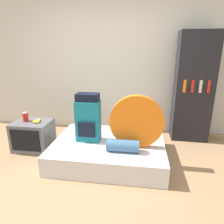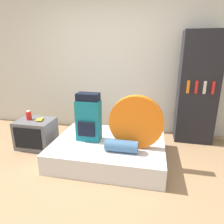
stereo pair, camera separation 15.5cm
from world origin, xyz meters
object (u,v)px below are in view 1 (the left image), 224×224
at_px(sleeping_roll, 123,146).
at_px(canister, 25,117).
at_px(backpack, 88,118).
at_px(tent_bag, 137,122).
at_px(bookshelf, 193,88).
at_px(television, 33,135).

distance_m(sleeping_roll, canister, 1.66).
distance_m(backpack, tent_bag, 0.70).
bearing_deg(backpack, bookshelf, 29.72).
bearing_deg(television, bookshelf, 17.22).
bearing_deg(canister, backpack, -7.58).
height_order(tent_bag, canister, tent_bag).
bearing_deg(bookshelf, television, -162.78).
height_order(sleeping_roll, bookshelf, bookshelf).
bearing_deg(bookshelf, tent_bag, -132.06).
bearing_deg(television, canister, 170.62).
xyz_separation_m(backpack, canister, (-1.07, 0.14, -0.08)).
bearing_deg(canister, tent_bag, -7.94).
bearing_deg(bookshelf, sleeping_roll, -132.32).
height_order(backpack, sleeping_roll, backpack).
bearing_deg(backpack, sleeping_roll, -27.46).
relative_size(television, canister, 3.91).
xyz_separation_m(television, canister, (-0.10, 0.02, 0.30)).
bearing_deg(backpack, television, 172.61).
bearing_deg(television, sleeping_roll, -15.00).
height_order(sleeping_roll, television, television).
relative_size(tent_bag, bookshelf, 0.39).
bearing_deg(sleeping_roll, television, 165.00).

